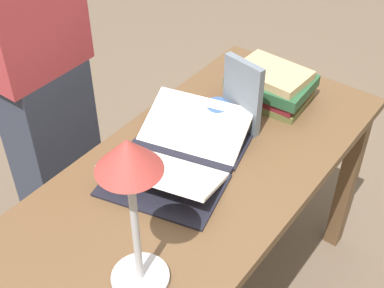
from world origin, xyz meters
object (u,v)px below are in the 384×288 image
Objects in this scene: reading_lamp at (131,183)px; person_reader at (36,60)px; coffee_mug at (218,114)px; book_standing_upright at (242,95)px; book_stack_tall at (271,85)px; open_book at (181,153)px.

reading_lamp is 0.25× the size of person_reader.
person_reader is at bearing -69.93° from coffee_mug.
book_standing_upright is at bearing -69.41° from person_reader.
coffee_mug is at bearing -16.47° from book_stack_tall.
coffee_mug is at bearing -162.08° from reading_lamp.
person_reader is at bearing -56.38° from book_stack_tall.
book_stack_tall is at bearing 159.11° from open_book.
person_reader reaches higher than book_standing_upright.
book_stack_tall is at bearing -169.52° from book_standing_upright.
person_reader is at bearing -59.29° from book_standing_upright.
person_reader reaches higher than open_book.
book_stack_tall is at bearing 163.53° from coffee_mug.
book_stack_tall is (-0.45, 0.06, 0.03)m from open_book.
person_reader reaches higher than book_stack_tall.
coffee_mug is at bearing -69.93° from person_reader.
coffee_mug is (0.23, -0.07, -0.02)m from book_stack_tall.
coffee_mug is (-0.63, -0.20, -0.29)m from reading_lamp.
book_stack_tall is 2.57× the size of coffee_mug.
person_reader is (0.45, -0.68, 0.07)m from book_stack_tall.
book_stack_tall is 0.21m from book_standing_upright.
coffee_mug is 0.66m from person_reader.
book_stack_tall is 0.24m from coffee_mug.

